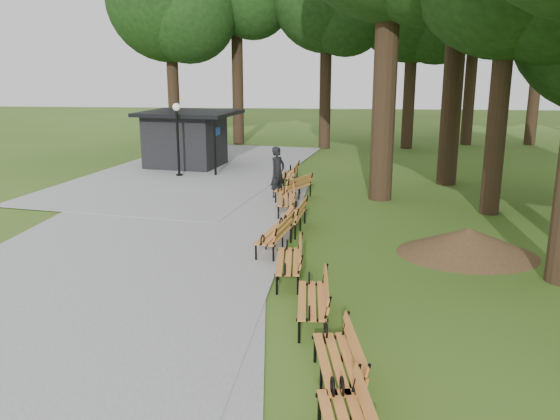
# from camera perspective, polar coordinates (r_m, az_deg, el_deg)

# --- Properties ---
(ground) EXTENTS (100.00, 100.00, 0.00)m
(ground) POSITION_cam_1_polar(r_m,az_deg,el_deg) (11.92, -0.61, -8.81)
(ground) COLOR #345719
(ground) RESTS_ON ground
(path) EXTENTS (12.00, 38.00, 0.06)m
(path) POSITION_cam_1_polar(r_m,az_deg,el_deg) (15.52, -14.36, -3.57)
(path) COLOR gray
(path) RESTS_ON ground
(person) EXTENTS (0.73, 0.80, 1.83)m
(person) POSITION_cam_1_polar(r_m,az_deg,el_deg) (20.42, -0.23, 3.71)
(person) COLOR black
(person) RESTS_ON ground
(kiosk) EXTENTS (4.63, 4.19, 2.55)m
(kiosk) POSITION_cam_1_polar(r_m,az_deg,el_deg) (26.94, -9.30, 6.90)
(kiosk) COLOR black
(kiosk) RESTS_ON ground
(lamp_post) EXTENTS (0.32, 0.32, 3.06)m
(lamp_post) POSITION_cam_1_polar(r_m,az_deg,el_deg) (24.51, -10.09, 8.34)
(lamp_post) COLOR black
(lamp_post) RESTS_ON ground
(dirt_mound) EXTENTS (2.92, 2.92, 0.68)m
(dirt_mound) POSITION_cam_1_polar(r_m,az_deg,el_deg) (15.23, 18.01, -2.95)
(dirt_mound) COLOR #47301C
(dirt_mound) RESTS_ON ground
(bench_1) EXTENTS (0.90, 1.97, 0.88)m
(bench_1) POSITION_cam_1_polar(r_m,az_deg,el_deg) (8.76, 5.59, -14.72)
(bench_1) COLOR #C8722E
(bench_1) RESTS_ON ground
(bench_2) EXTENTS (0.72, 1.93, 0.88)m
(bench_2) POSITION_cam_1_polar(r_m,az_deg,el_deg) (10.78, 3.16, -8.87)
(bench_2) COLOR #C8722E
(bench_2) RESTS_ON ground
(bench_3) EXTENTS (0.74, 1.93, 0.88)m
(bench_3) POSITION_cam_1_polar(r_m,az_deg,el_deg) (12.77, 0.82, -5.08)
(bench_3) COLOR #C8722E
(bench_3) RESTS_ON ground
(bench_4) EXTENTS (0.98, 1.99, 0.88)m
(bench_4) POSITION_cam_1_polar(r_m,az_deg,el_deg) (14.66, -0.58, -2.49)
(bench_4) COLOR #C8722E
(bench_4) RESTS_ON ground
(bench_5) EXTENTS (0.85, 1.96, 0.88)m
(bench_5) POSITION_cam_1_polar(r_m,az_deg,el_deg) (16.48, 1.25, -0.58)
(bench_5) COLOR #C8722E
(bench_5) RESTS_ON ground
(bench_6) EXTENTS (0.78, 1.94, 0.88)m
(bench_6) POSITION_cam_1_polar(r_m,az_deg,el_deg) (18.41, 0.55, 1.01)
(bench_6) COLOR #C8722E
(bench_6) RESTS_ON ground
(bench_7) EXTENTS (1.43, 1.99, 0.88)m
(bench_7) POSITION_cam_1_polar(r_m,az_deg,el_deg) (20.19, 1.33, 2.21)
(bench_7) COLOR #C8722E
(bench_7) RESTS_ON ground
(bench_8) EXTENTS (0.72, 1.93, 0.88)m
(bench_8) POSITION_cam_1_polar(r_m,az_deg,el_deg) (22.56, 0.92, 3.51)
(bench_8) COLOR #C8722E
(bench_8) RESTS_ON ground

